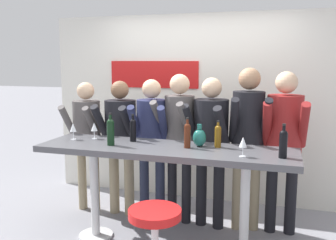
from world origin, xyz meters
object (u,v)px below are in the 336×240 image
object	(u,v)px
bar_stool	(155,237)
person_center_left	(152,134)
person_far_left	(87,132)
person_far_right	(284,135)
wine_glass_1	(94,127)
person_center_right	(211,137)
person_center	(179,131)
wine_bottle_2	(133,129)
wine_glass_2	(243,143)
person_left	(120,133)
wine_bottle_4	(187,134)
wine_bottle_3	(283,142)
wine_bottle_0	(218,135)
decorative_vase	(199,137)
tasting_table	(165,161)
wine_bottle_1	(111,131)
wine_glass_0	(73,128)
person_right	(248,130)

from	to	relation	value
bar_stool	person_center_left	bearing A→B (deg)	110.39
person_far_left	person_center_left	size ratio (longest dim) A/B	0.97
person_far_right	wine_glass_1	world-z (taller)	person_far_right
person_center_right	wine_glass_1	distance (m)	1.26
person_center	person_far_right	bearing A→B (deg)	13.00
wine_bottle_2	wine_glass_2	world-z (taller)	wine_bottle_2
person_left	wine_bottle_4	size ratio (longest dim) A/B	5.54
wine_bottle_3	wine_glass_2	xyz separation A→B (m)	(-0.33, -0.06, -0.01)
wine_bottle_0	decorative_vase	size ratio (longest dim) A/B	1.19
wine_glass_1	wine_bottle_4	bearing A→B (deg)	-6.34
tasting_table	person_center	size ratio (longest dim) A/B	1.46
person_center	wine_glass_2	world-z (taller)	person_center
wine_bottle_0	wine_bottle_3	distance (m)	0.65
person_left	person_center_left	world-z (taller)	person_center_left
person_center	person_far_right	size ratio (longest dim) A/B	0.98
person_left	wine_bottle_1	size ratio (longest dim) A/B	5.05
wine_bottle_3	wine_glass_1	distance (m)	1.95
person_far_left	decorative_vase	world-z (taller)	person_far_left
wine_bottle_1	wine_glass_0	distance (m)	0.51
person_far_left	wine_bottle_4	size ratio (longest dim) A/B	5.47
person_left	wine_glass_2	size ratio (longest dim) A/B	9.22
wine_bottle_1	wine_glass_2	distance (m)	1.30
tasting_table	wine_bottle_4	size ratio (longest dim) A/B	8.54
person_center	wine_glass_2	bearing A→B (deg)	-33.66
wine_bottle_0	bar_stool	bearing A→B (deg)	-111.85
person_center	wine_glass_1	size ratio (longest dim) A/B	9.71
wine_glass_0	bar_stool	bearing A→B (deg)	-33.23
wine_bottle_1	wine_bottle_2	distance (m)	0.27
bar_stool	wine_bottle_2	distance (m)	1.25
wine_bottle_1	wine_bottle_3	bearing A→B (deg)	-0.64
person_far_left	wine_bottle_2	size ratio (longest dim) A/B	5.63
wine_bottle_4	wine_glass_0	distance (m)	1.25
bar_stool	person_right	bearing A→B (deg)	66.77
wine_glass_0	person_center_right	bearing A→B (deg)	22.15
person_far_right	person_right	bearing A→B (deg)	-178.11
wine_bottle_4	wine_glass_1	world-z (taller)	wine_bottle_4
wine_bottle_1	decorative_vase	size ratio (longest dim) A/B	1.47
person_far_left	wine_glass_1	bearing A→B (deg)	-52.34
person_center_left	wine_bottle_0	distance (m)	0.96
person_far_left	wine_bottle_2	distance (m)	0.95
tasting_table	person_left	xyz separation A→B (m)	(-0.76, 0.64, 0.11)
person_left	wine_bottle_3	world-z (taller)	person_left
person_left	decorative_vase	bearing A→B (deg)	-22.80
decorative_vase	bar_stool	bearing A→B (deg)	-101.23
tasting_table	person_right	distance (m)	1.00
wine_bottle_0	wine_glass_1	xyz separation A→B (m)	(-1.33, 0.01, 0.00)
person_right	person_left	bearing A→B (deg)	170.09
bar_stool	wine_bottle_3	size ratio (longest dim) A/B	2.35
tasting_table	person_center_left	xyz separation A→B (m)	(-0.35, 0.59, 0.14)
person_center_right	wine_glass_0	world-z (taller)	person_center_right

